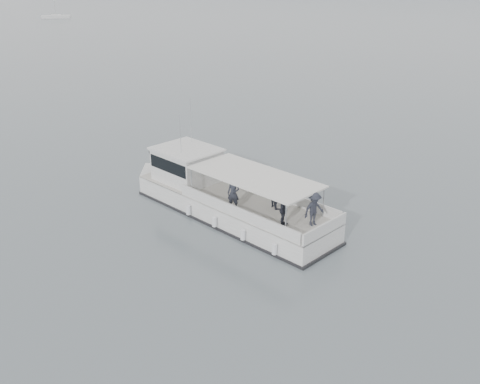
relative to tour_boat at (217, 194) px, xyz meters
The scene contains 2 objects.
ground 6.82m from the tour_boat, 14.12° to the left, with size 1400.00×1400.00×0.00m, color slate.
tour_boat is the anchor object (origin of this frame).
Camera 1 is at (9.24, -24.04, 12.81)m, focal length 40.00 mm.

